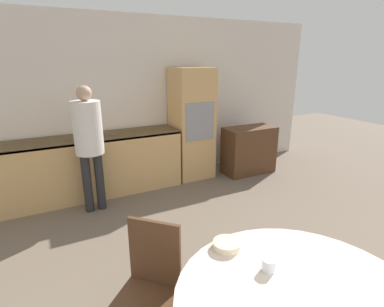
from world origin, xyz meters
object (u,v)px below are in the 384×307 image
object	(u,v)px
chair_far_left	(150,281)
bowl_near	(227,245)
oven_unit	(192,124)
sideboard	(249,150)
person_standing	(89,137)
cup	(269,265)

from	to	relation	value
chair_far_left	bowl_near	world-z (taller)	chair_far_left
bowl_near	oven_unit	bearing A→B (deg)	67.12
oven_unit	sideboard	size ratio (longest dim) A/B	2.01
sideboard	person_standing	bearing A→B (deg)	-175.83
person_standing	bowl_near	xyz separation A→B (m)	(0.50, -2.39, -0.27)
sideboard	chair_far_left	distance (m)	3.62
person_standing	bowl_near	world-z (taller)	person_standing
person_standing	bowl_near	size ratio (longest dim) A/B	8.72
oven_unit	person_standing	distance (m)	1.81
oven_unit	sideboard	world-z (taller)	oven_unit
cup	sideboard	bearing A→B (deg)	54.08
chair_far_left	sideboard	bearing A→B (deg)	86.90
sideboard	cup	distance (m)	3.59
sideboard	cup	size ratio (longest dim) A/B	10.93
oven_unit	chair_far_left	bearing A→B (deg)	-122.23
oven_unit	chair_far_left	world-z (taller)	oven_unit
cup	bowl_near	bearing A→B (deg)	108.21
bowl_near	sideboard	bearing A→B (deg)	49.66
oven_unit	bowl_near	size ratio (longest dim) A/B	9.63
sideboard	chair_far_left	world-z (taller)	chair_far_left
oven_unit	cup	distance (m)	3.42
chair_far_left	person_standing	distance (m)	2.27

